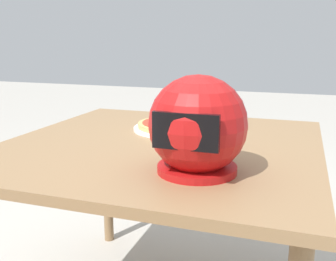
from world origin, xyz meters
TOP-DOWN VIEW (x-y plane):
  - dining_table at (0.00, 0.00)m, footprint 1.09×1.09m
  - pizza_plate at (0.02, -0.20)m, footprint 0.32×0.32m
  - pizza at (0.02, -0.20)m, footprint 0.29×0.29m
  - motorcycle_helmet at (-0.20, 0.27)m, footprint 0.27×0.27m

SIDE VIEW (x-z plane):
  - dining_table at x=0.00m, z-range 0.29..1.00m
  - pizza_plate at x=0.02m, z-range 0.72..0.73m
  - pizza at x=0.02m, z-range 0.72..0.77m
  - motorcycle_helmet at x=-0.20m, z-range 0.71..0.98m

